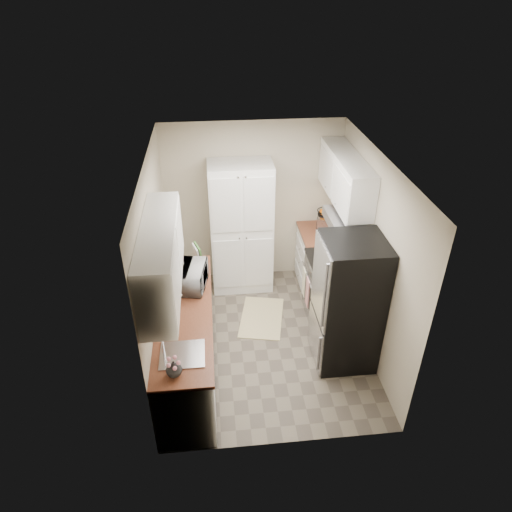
{
  "coord_description": "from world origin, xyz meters",
  "views": [
    {
      "loc": [
        -0.6,
        -4.57,
        4.2
      ],
      "look_at": [
        -0.11,
        0.15,
        1.23
      ],
      "focal_mm": 32.0,
      "sensor_mm": 36.0,
      "label": 1
    }
  ],
  "objects_px": {
    "electric_range": "(332,289)",
    "refrigerator": "(348,303)",
    "pantry_cabinet": "(241,228)",
    "toaster_oven": "(327,222)",
    "microwave": "(191,277)",
    "wine_bottle": "(173,263)"
  },
  "relations": [
    {
      "from": "electric_range",
      "to": "microwave",
      "type": "bearing_deg",
      "value": -169.32
    },
    {
      "from": "pantry_cabinet",
      "to": "microwave",
      "type": "distance_m",
      "value": 1.47
    },
    {
      "from": "electric_range",
      "to": "toaster_oven",
      "type": "distance_m",
      "value": 1.1
    },
    {
      "from": "wine_bottle",
      "to": "toaster_oven",
      "type": "bearing_deg",
      "value": 24.23
    },
    {
      "from": "microwave",
      "to": "wine_bottle",
      "type": "distance_m",
      "value": 0.38
    },
    {
      "from": "electric_range",
      "to": "microwave",
      "type": "height_order",
      "value": "microwave"
    },
    {
      "from": "refrigerator",
      "to": "wine_bottle",
      "type": "xyz_separation_m",
      "value": [
        -2.08,
        0.75,
        0.24
      ]
    },
    {
      "from": "pantry_cabinet",
      "to": "electric_range",
      "type": "distance_m",
      "value": 1.58
    },
    {
      "from": "pantry_cabinet",
      "to": "microwave",
      "type": "bearing_deg",
      "value": -119.01
    },
    {
      "from": "pantry_cabinet",
      "to": "toaster_oven",
      "type": "xyz_separation_m",
      "value": [
        1.29,
        0.02,
        0.03
      ]
    },
    {
      "from": "electric_range",
      "to": "toaster_oven",
      "type": "relative_size",
      "value": 3.08
    },
    {
      "from": "electric_range",
      "to": "refrigerator",
      "type": "height_order",
      "value": "refrigerator"
    },
    {
      "from": "microwave",
      "to": "refrigerator",
      "type": "bearing_deg",
      "value": -94.06
    },
    {
      "from": "electric_range",
      "to": "refrigerator",
      "type": "distance_m",
      "value": 0.88
    },
    {
      "from": "microwave",
      "to": "toaster_oven",
      "type": "distance_m",
      "value": 2.39
    },
    {
      "from": "toaster_oven",
      "to": "wine_bottle",
      "type": "bearing_deg",
      "value": -138.07
    },
    {
      "from": "electric_range",
      "to": "microwave",
      "type": "relative_size",
      "value": 2.22
    },
    {
      "from": "electric_range",
      "to": "wine_bottle",
      "type": "height_order",
      "value": "wine_bottle"
    },
    {
      "from": "pantry_cabinet",
      "to": "electric_range",
      "type": "height_order",
      "value": "pantry_cabinet"
    },
    {
      "from": "pantry_cabinet",
      "to": "toaster_oven",
      "type": "relative_size",
      "value": 5.45
    },
    {
      "from": "refrigerator",
      "to": "toaster_oven",
      "type": "bearing_deg",
      "value": 85.1
    },
    {
      "from": "microwave",
      "to": "wine_bottle",
      "type": "xyz_separation_m",
      "value": [
        -0.23,
        0.3,
        0.02
      ]
    }
  ]
}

